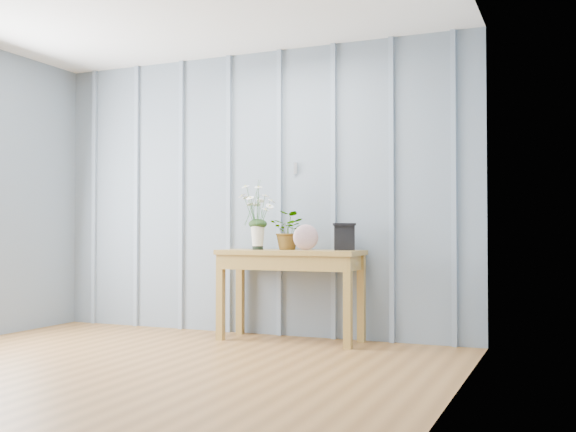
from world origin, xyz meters
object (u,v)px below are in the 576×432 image
at_px(sideboard, 290,264).
at_px(carved_box, 344,236).
at_px(daisy_vase, 258,208).
at_px(felt_disc_vessel, 306,237).

relative_size(sideboard, carved_box, 5.44).
relative_size(daisy_vase, carved_box, 2.53).
bearing_deg(sideboard, carved_box, 6.85).
distance_m(felt_disc_vessel, carved_box, 0.31).
bearing_deg(felt_disc_vessel, sideboard, 140.42).
bearing_deg(carved_box, daisy_vase, -171.98).
bearing_deg(daisy_vase, carved_box, 8.02).
bearing_deg(sideboard, felt_disc_vessel, -7.05).
height_order(sideboard, felt_disc_vessel, felt_disc_vessel).
relative_size(sideboard, felt_disc_vessel, 5.69).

